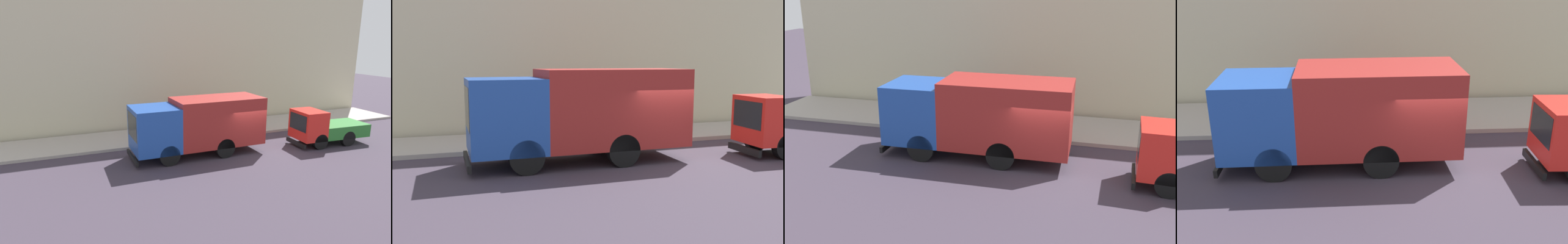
% 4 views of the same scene
% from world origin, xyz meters
% --- Properties ---
extents(ground, '(80.00, 80.00, 0.00)m').
position_xyz_m(ground, '(0.00, 0.00, 0.00)').
color(ground, '#3A313E').
extents(sidewalk, '(3.86, 30.00, 0.17)m').
position_xyz_m(sidewalk, '(4.93, 0.00, 0.08)').
color(sidewalk, '#ADA499').
rests_on(sidewalk, ground).
extents(building_facade, '(0.50, 30.00, 11.46)m').
position_xyz_m(building_facade, '(7.36, 0.00, 5.73)').
color(building_facade, beige).
rests_on(building_facade, ground).
extents(large_utility_truck, '(2.52, 7.44, 3.17)m').
position_xyz_m(large_utility_truck, '(0.81, 2.77, 1.78)').
color(large_utility_truck, '#1D47A1').
rests_on(large_utility_truck, ground).
extents(pedestrian_walking, '(0.37, 0.37, 1.73)m').
position_xyz_m(pedestrian_walking, '(5.42, 2.78, 1.09)').
color(pedestrian_walking, '#3E3E49').
rests_on(pedestrian_walking, sidewalk).
extents(pedestrian_standing, '(0.35, 0.35, 1.66)m').
position_xyz_m(pedestrian_standing, '(3.65, 1.40, 1.06)').
color(pedestrian_standing, '#1B222C').
rests_on(pedestrian_standing, sidewalk).
extents(pedestrian_third, '(0.48, 0.48, 1.62)m').
position_xyz_m(pedestrian_third, '(4.45, 3.91, 1.01)').
color(pedestrian_third, '#452F51').
rests_on(pedestrian_third, sidewalk).
extents(traffic_cone_orange, '(0.41, 0.41, 0.59)m').
position_xyz_m(traffic_cone_orange, '(3.50, 5.85, 0.46)').
color(traffic_cone_orange, orange).
rests_on(traffic_cone_orange, sidewalk).
extents(street_sign_post, '(0.44, 0.08, 2.57)m').
position_xyz_m(street_sign_post, '(3.50, 2.10, 1.69)').
color(street_sign_post, '#4C5156').
rests_on(street_sign_post, sidewalk).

